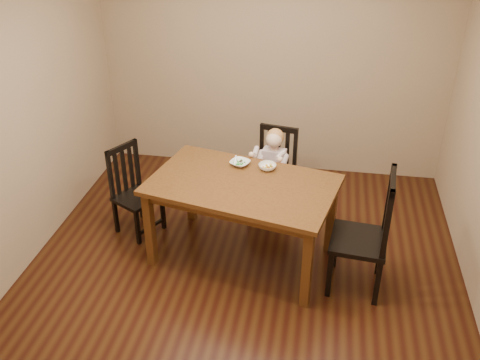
% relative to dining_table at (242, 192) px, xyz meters
% --- Properties ---
extents(room, '(4.01, 4.01, 2.71)m').
position_rel_dining_table_xyz_m(room, '(0.04, -0.12, 0.63)').
color(room, '#3A1F0C').
rests_on(room, ground).
extents(dining_table, '(1.81, 1.31, 0.82)m').
position_rel_dining_table_xyz_m(dining_table, '(0.00, 0.00, 0.00)').
color(dining_table, '#452710').
rests_on(dining_table, room).
extents(chair_child, '(0.48, 0.46, 0.97)m').
position_rel_dining_table_xyz_m(chair_child, '(0.20, 0.81, -0.26)').
color(chair_child, black).
rests_on(chair_child, room).
extents(chair_left, '(0.52, 0.53, 0.92)m').
position_rel_dining_table_xyz_m(chair_left, '(-1.14, 0.28, -0.28)').
color(chair_left, black).
rests_on(chair_left, room).
extents(chair_right, '(0.52, 0.54, 1.13)m').
position_rel_dining_table_xyz_m(chair_right, '(1.10, -0.23, -0.18)').
color(chair_right, black).
rests_on(chair_right, room).
extents(toddler, '(0.37, 0.43, 0.53)m').
position_rel_dining_table_xyz_m(toddler, '(0.19, 0.77, -0.12)').
color(toddler, beige).
rests_on(toddler, chair_child).
extents(bowl_peas, '(0.23, 0.23, 0.04)m').
position_rel_dining_table_xyz_m(bowl_peas, '(-0.08, 0.32, 0.12)').
color(bowl_peas, white).
rests_on(bowl_peas, dining_table).
extents(bowl_veg, '(0.20, 0.20, 0.05)m').
position_rel_dining_table_xyz_m(bowl_veg, '(0.19, 0.29, 0.12)').
color(bowl_veg, white).
rests_on(bowl_veg, dining_table).
extents(fork, '(0.03, 0.14, 0.05)m').
position_rel_dining_table_xyz_m(fork, '(-0.12, 0.31, 0.14)').
color(fork, silver).
rests_on(fork, bowl_peas).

